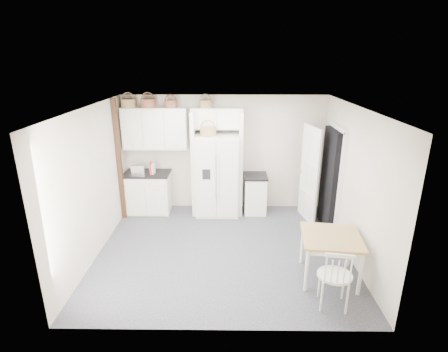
{
  "coord_description": "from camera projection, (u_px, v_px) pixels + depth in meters",
  "views": [
    {
      "loc": [
        0.09,
        -5.65,
        3.38
      ],
      "look_at": [
        0.01,
        0.4,
        1.3
      ],
      "focal_mm": 28.0,
      "sensor_mm": 36.0,
      "label": 1
    }
  ],
  "objects": [
    {
      "name": "cookbook_red",
      "position": [
        151.0,
        168.0,
        7.65
      ],
      "size": [
        0.06,
        0.18,
        0.26
      ],
      "primitive_type": "cube",
      "rotation": [
        0.0,
        0.0,
        0.12
      ],
      "color": "#B42030",
      "rests_on": "counter_left"
    },
    {
      "name": "counter_left",
      "position": [
        147.0,
        173.0,
        7.77
      ],
      "size": [
        1.0,
        0.65,
        0.04
      ],
      "primitive_type": "cube",
      "color": "black",
      "rests_on": "base_cab_left"
    },
    {
      "name": "wall_back",
      "position": [
        224.0,
        153.0,
        7.91
      ],
      "size": [
        4.5,
        0.0,
        4.5
      ],
      "primitive_type": "plane",
      "rotation": [
        1.57,
        0.0,
        0.0
      ],
      "color": "beige",
      "rests_on": "floor"
    },
    {
      "name": "fridge_panel_left",
      "position": [
        194.0,
        163.0,
        7.68
      ],
      "size": [
        0.08,
        0.6,
        2.3
      ],
      "primitive_type": "cube",
      "color": "white",
      "rests_on": "floor"
    },
    {
      "name": "base_cab_right",
      "position": [
        255.0,
        194.0,
        7.9
      ],
      "size": [
        0.48,
        0.57,
        0.84
      ],
      "primitive_type": "cube",
      "color": "white",
      "rests_on": "floor"
    },
    {
      "name": "door_slab",
      "position": [
        309.0,
        174.0,
        7.35
      ],
      "size": [
        0.21,
        0.79,
        2.05
      ],
      "primitive_type": "cube",
      "rotation": [
        0.0,
        0.0,
        -1.36
      ],
      "color": "white",
      "rests_on": "floor"
    },
    {
      "name": "floor",
      "position": [
        223.0,
        250.0,
        6.44
      ],
      "size": [
        4.5,
        4.5,
        0.0
      ],
      "primitive_type": "plane",
      "color": "#292A30",
      "rests_on": "ground"
    },
    {
      "name": "wall_left",
      "position": [
        93.0,
        183.0,
        6.05
      ],
      "size": [
        0.0,
        4.0,
        4.0
      ],
      "primitive_type": "plane",
      "rotation": [
        1.57,
        0.0,
        1.57
      ],
      "color": "beige",
      "rests_on": "floor"
    },
    {
      "name": "windsor_chair",
      "position": [
        335.0,
        275.0,
        4.86
      ],
      "size": [
        0.54,
        0.51,
        0.99
      ],
      "primitive_type": "cube",
      "rotation": [
        0.0,
        0.0,
        -0.15
      ],
      "color": "white",
      "rests_on": "floor"
    },
    {
      "name": "wall_right",
      "position": [
        354.0,
        184.0,
        5.99
      ],
      "size": [
        0.0,
        4.0,
        4.0
      ],
      "primitive_type": "plane",
      "rotation": [
        1.57,
        0.0,
        -1.57
      ],
      "color": "beige",
      "rests_on": "floor"
    },
    {
      "name": "bridge_cabinet",
      "position": [
        217.0,
        118.0,
        7.48
      ],
      "size": [
        1.12,
        0.34,
        0.45
      ],
      "primitive_type": "cube",
      "color": "white",
      "rests_on": "wall_back"
    },
    {
      "name": "basket_upper_a",
      "position": [
        128.0,
        103.0,
        7.4
      ],
      "size": [
        0.31,
        0.31,
        0.18
      ],
      "primitive_type": "cylinder",
      "color": "brown",
      "rests_on": "upper_cabinet"
    },
    {
      "name": "fridge_panel_right",
      "position": [
        240.0,
        163.0,
        7.67
      ],
      "size": [
        0.08,
        0.6,
        2.3
      ],
      "primitive_type": "cube",
      "color": "white",
      "rests_on": "floor"
    },
    {
      "name": "refrigerator",
      "position": [
        217.0,
        175.0,
        7.71
      ],
      "size": [
        0.93,
        0.75,
        1.8
      ],
      "primitive_type": "cube",
      "color": "silver",
      "rests_on": "floor"
    },
    {
      "name": "ceiling",
      "position": [
        223.0,
        108.0,
        5.6
      ],
      "size": [
        4.5,
        4.5,
        0.0
      ],
      "primitive_type": "plane",
      "color": "white",
      "rests_on": "wall_back"
    },
    {
      "name": "toaster",
      "position": [
        138.0,
        170.0,
        7.64
      ],
      "size": [
        0.29,
        0.18,
        0.2
      ],
      "primitive_type": "cube",
      "rotation": [
        0.0,
        0.0,
        0.05
      ],
      "color": "silver",
      "rests_on": "counter_left"
    },
    {
      "name": "basket_fridge_a",
      "position": [
        208.0,
        131.0,
        7.3
      ],
      "size": [
        0.34,
        0.34,
        0.18
      ],
      "primitive_type": "cylinder",
      "color": "brown",
      "rests_on": "refrigerator"
    },
    {
      "name": "base_cab_left",
      "position": [
        149.0,
        193.0,
        7.92
      ],
      "size": [
        0.96,
        0.61,
        0.89
      ],
      "primitive_type": "cube",
      "color": "white",
      "rests_on": "floor"
    },
    {
      "name": "basket_upper_b",
      "position": [
        148.0,
        103.0,
        7.4
      ],
      "size": [
        0.31,
        0.31,
        0.18
      ],
      "primitive_type": "cylinder",
      "color": "brown",
      "rests_on": "upper_cabinet"
    },
    {
      "name": "cookbook_cream",
      "position": [
        153.0,
        169.0,
        7.65
      ],
      "size": [
        0.06,
        0.15,
        0.22
      ],
      "primitive_type": "cube",
      "rotation": [
        0.0,
        0.0,
        -0.17
      ],
      "color": "beige",
      "rests_on": "counter_left"
    },
    {
      "name": "counter_right",
      "position": [
        256.0,
        176.0,
        7.76
      ],
      "size": [
        0.51,
        0.61,
        0.04
      ],
      "primitive_type": "cube",
      "color": "black",
      "rests_on": "base_cab_right"
    },
    {
      "name": "upper_cabinet",
      "position": [
        155.0,
        128.0,
        7.57
      ],
      "size": [
        1.4,
        0.34,
        0.9
      ],
      "primitive_type": "cube",
      "color": "white",
      "rests_on": "wall_back"
    },
    {
      "name": "doorway_void",
      "position": [
        331.0,
        180.0,
        7.03
      ],
      "size": [
        0.18,
        0.85,
        2.05
      ],
      "primitive_type": "cube",
      "color": "black",
      "rests_on": "floor"
    },
    {
      "name": "basket_bridge_a",
      "position": [
        205.0,
        104.0,
        7.39
      ],
      "size": [
        0.28,
        0.28,
        0.16
      ],
      "primitive_type": "cylinder",
      "color": "brown",
      "rests_on": "bridge_cabinet"
    },
    {
      "name": "dining_table",
      "position": [
        329.0,
        257.0,
        5.52
      ],
      "size": [
        0.99,
        0.99,
        0.75
      ],
      "primitive_type": "cube",
      "rotation": [
        0.0,
        0.0,
        -0.12
      ],
      "color": "#A68848",
      "rests_on": "floor"
    },
    {
      "name": "trim_post",
      "position": [
        119.0,
        161.0,
        7.32
      ],
      "size": [
        0.09,
        0.09,
        2.6
      ],
      "primitive_type": "cube",
      "color": "black",
      "rests_on": "floor"
    },
    {
      "name": "basket_upper_c",
      "position": [
        171.0,
        104.0,
        7.4
      ],
      "size": [
        0.27,
        0.27,
        0.15
      ],
      "primitive_type": "cylinder",
      "color": "brown",
      "rests_on": "upper_cabinet"
    }
  ]
}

